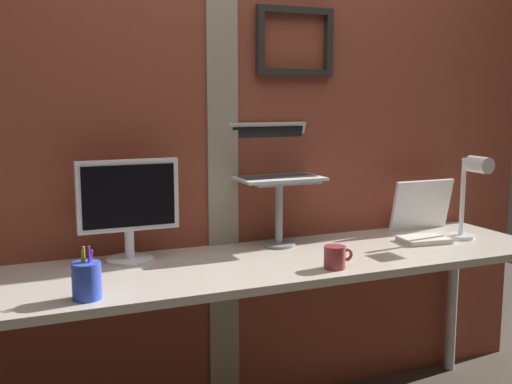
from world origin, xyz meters
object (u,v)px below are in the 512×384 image
desk_lamp (472,188)px  coffee_mug (335,257)px  monitor (128,202)px  whiteboard_panel (422,205)px  laptop (272,162)px  pen_cup (87,280)px

desk_lamp → coffee_mug: (-0.76, -0.16, -0.19)m
monitor → coffee_mug: 0.80m
monitor → whiteboard_panel: monitor is taller
monitor → laptop: (0.63, 0.08, 0.12)m
laptop → whiteboard_panel: laptop is taller
desk_lamp → coffee_mug: desk_lamp is taller
desk_lamp → pen_cup: bearing=-174.6°
coffee_mug → pen_cup: bearing=180.0°
monitor → desk_lamp: bearing=-9.6°
whiteboard_panel → monitor: bearing=-178.9°
coffee_mug → desk_lamp: bearing=11.5°
whiteboard_panel → pen_cup: bearing=-165.2°
laptop → coffee_mug: bearing=-85.3°
laptop → pen_cup: (-0.85, -0.47, -0.29)m
laptop → coffee_mug: size_ratio=3.08×
whiteboard_panel → coffee_mug: (-0.71, -0.42, -0.08)m
laptop → whiteboard_panel: 0.79m
desk_lamp → pen_cup: 1.66m
laptop → whiteboard_panel: size_ratio=1.13×
whiteboard_panel → desk_lamp: (0.05, -0.27, 0.11)m
desk_lamp → coffee_mug: 0.80m
desk_lamp → laptop: bearing=158.4°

